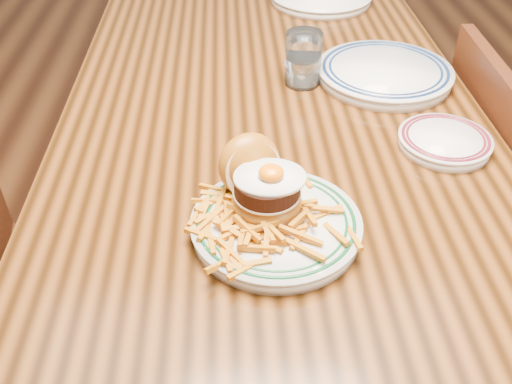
{
  "coord_description": "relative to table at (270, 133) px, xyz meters",
  "views": [
    {
      "loc": [
        -0.09,
        -1.05,
        1.34
      ],
      "look_at": [
        -0.05,
        -0.39,
        0.81
      ],
      "focal_mm": 40.0,
      "sensor_mm": 36.0,
      "label": 1
    }
  ],
  "objects": [
    {
      "name": "floor",
      "position": [
        0.0,
        0.0,
        -0.66
      ],
      "size": [
        6.0,
        6.0,
        0.0
      ],
      "primitive_type": "plane",
      "color": "black",
      "rests_on": "ground"
    },
    {
      "name": "table",
      "position": [
        0.0,
        0.0,
        0.0
      ],
      "size": [
        0.85,
        1.6,
        0.75
      ],
      "color": "black",
      "rests_on": "floor"
    },
    {
      "name": "chair_right",
      "position": [
        0.56,
        -0.04,
        -0.21
      ],
      "size": [
        0.4,
        0.4,
        0.84
      ],
      "rotation": [
        0.0,
        0.0,
        3.11
      ],
      "color": "#38170B",
      "rests_on": "floor"
    },
    {
      "name": "main_plate",
      "position": [
        -0.03,
        -0.4,
        0.12
      ],
      "size": [
        0.26,
        0.28,
        0.13
      ],
      "rotation": [
        0.0,
        0.0,
        0.4
      ],
      "color": "silver",
      "rests_on": "table"
    },
    {
      "name": "side_plate",
      "position": [
        0.3,
        -0.2,
        0.1
      ],
      "size": [
        0.17,
        0.17,
        0.03
      ],
      "rotation": [
        0.0,
        0.0,
        -0.09
      ],
      "color": "silver",
      "rests_on": "table"
    },
    {
      "name": "rear_plate",
      "position": [
        0.25,
        0.07,
        0.11
      ],
      "size": [
        0.3,
        0.3,
        0.03
      ],
      "rotation": [
        0.0,
        0.0,
        -0.41
      ],
      "color": "silver",
      "rests_on": "table"
    },
    {
      "name": "water_glass",
      "position": [
        0.07,
        0.06,
        0.14
      ],
      "size": [
        0.08,
        0.08,
        0.12
      ],
      "color": "white",
      "rests_on": "table"
    }
  ]
}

